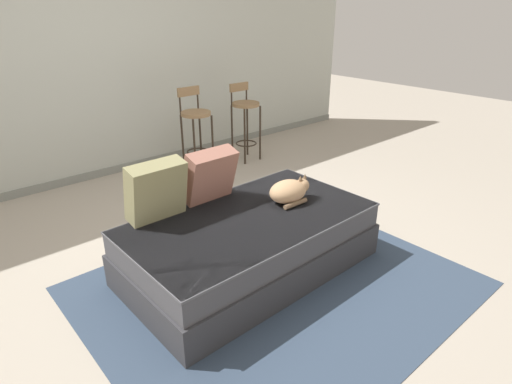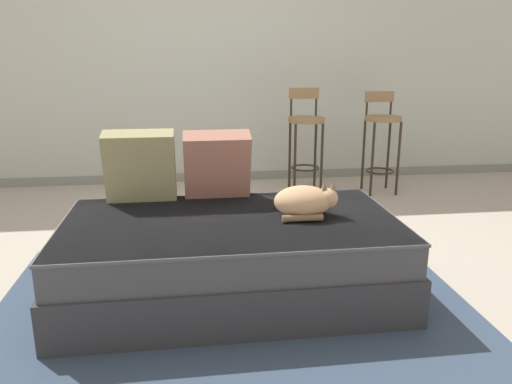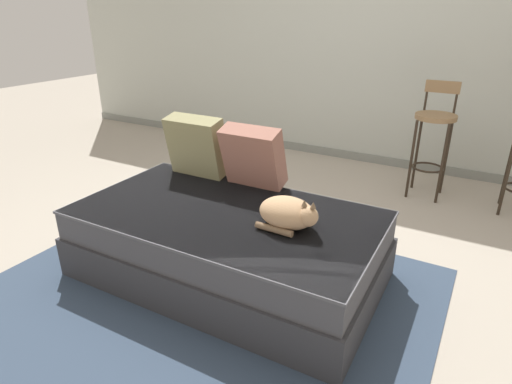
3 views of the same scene
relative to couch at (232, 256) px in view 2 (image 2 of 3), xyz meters
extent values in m
plane|color=#A89E8E|center=(0.00, 0.40, -0.23)|extent=(16.00, 16.00, 0.00)
cube|color=#B7BCB2|center=(0.00, 2.65, 1.07)|extent=(8.00, 0.10, 2.60)
cube|color=gray|center=(0.00, 2.60, -0.18)|extent=(8.00, 0.02, 0.09)
cube|color=#334256|center=(0.00, -0.30, -0.22)|extent=(2.54, 2.13, 0.01)
cube|color=#353539|center=(0.00, 0.00, -0.10)|extent=(1.85, 1.05, 0.26)
cube|color=#47474C|center=(0.00, 0.00, 0.13)|extent=(1.81, 1.01, 0.19)
cube|color=#525257|center=(0.00, 0.00, 0.21)|extent=(1.82, 1.02, 0.02)
cube|color=#847F56|center=(-0.51, 0.41, 0.44)|extent=(0.42, 0.23, 0.44)
cube|color=#936051|center=(-0.05, 0.42, 0.43)|extent=(0.40, 0.26, 0.43)
ellipsoid|color=tan|center=(0.40, 0.01, 0.30)|extent=(0.33, 0.25, 0.17)
sphere|color=tan|center=(0.53, -0.02, 0.32)|extent=(0.11, 0.11, 0.11)
cone|color=brown|center=(0.51, -0.02, 0.40)|extent=(0.03, 0.03, 0.04)
cone|color=brown|center=(0.56, -0.02, 0.40)|extent=(0.03, 0.03, 0.04)
cylinder|color=brown|center=(0.37, -0.10, 0.24)|extent=(0.22, 0.04, 0.04)
cylinder|color=#2D2319|center=(0.73, 1.82, 0.12)|extent=(0.02, 0.02, 0.70)
cylinder|color=#2D2319|center=(0.98, 1.82, 0.12)|extent=(0.02, 0.02, 0.70)
cylinder|color=#2D2319|center=(0.73, 2.07, 0.12)|extent=(0.02, 0.02, 0.70)
cylinder|color=#2D2319|center=(0.98, 2.07, 0.12)|extent=(0.02, 0.02, 0.70)
torus|color=#2D2319|center=(0.85, 1.95, 0.04)|extent=(0.27, 0.27, 0.02)
cylinder|color=olive|center=(0.85, 1.95, 0.49)|extent=(0.34, 0.34, 0.04)
cylinder|color=#2D2319|center=(0.73, 2.08, 0.60)|extent=(0.02, 0.02, 0.25)
cylinder|color=#2D2319|center=(0.97, 2.08, 0.60)|extent=(0.02, 0.02, 0.25)
cube|color=olive|center=(0.85, 2.08, 0.72)|extent=(0.28, 0.03, 0.10)
cylinder|color=#2D2319|center=(1.46, 1.82, 0.12)|extent=(0.02, 0.02, 0.70)
cylinder|color=#2D2319|center=(1.72, 1.82, 0.12)|extent=(0.02, 0.02, 0.70)
cylinder|color=#2D2319|center=(1.46, 2.07, 0.12)|extent=(0.02, 0.02, 0.70)
cylinder|color=#2D2319|center=(1.72, 2.07, 0.12)|extent=(0.02, 0.02, 0.70)
torus|color=#2D2319|center=(1.59, 1.95, -0.01)|extent=(0.27, 0.27, 0.02)
cylinder|color=olive|center=(1.59, 1.95, 0.49)|extent=(0.34, 0.34, 0.04)
cylinder|color=#2D2319|center=(1.47, 2.08, 0.58)|extent=(0.02, 0.02, 0.21)
cylinder|color=#2D2319|center=(1.71, 2.08, 0.58)|extent=(0.02, 0.02, 0.21)
cube|color=olive|center=(1.59, 2.08, 0.68)|extent=(0.28, 0.03, 0.10)
camera|label=1|loc=(-1.78, -2.12, 1.65)|focal=30.00mm
camera|label=2|loc=(-0.19, -2.57, 1.10)|focal=35.00mm
camera|label=3|loc=(1.29, -1.91, 1.33)|focal=30.00mm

